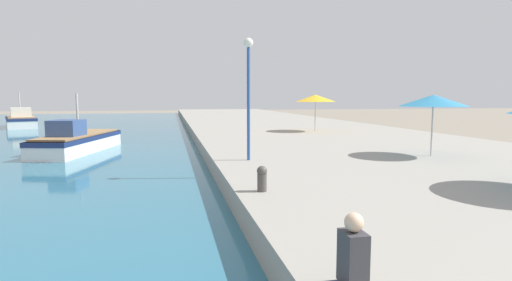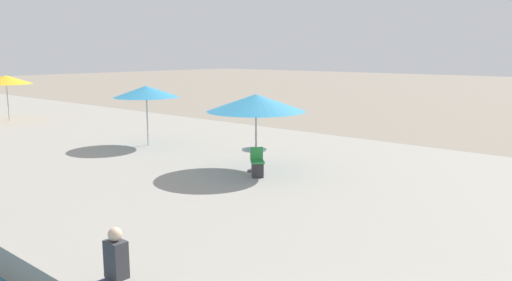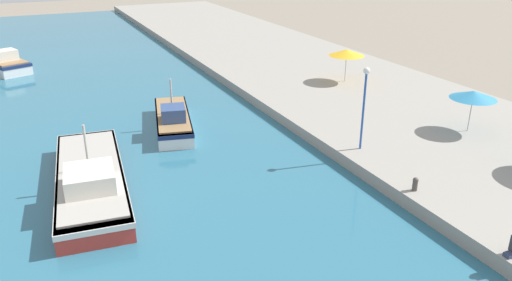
{
  "view_description": "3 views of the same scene",
  "coord_description": "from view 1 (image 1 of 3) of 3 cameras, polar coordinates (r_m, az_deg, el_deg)",
  "views": [
    {
      "loc": [
        -1.54,
        1.12,
        3.09
      ],
      "look_at": [
        1.5,
        15.31,
        1.52
      ],
      "focal_mm": 28.0,
      "sensor_mm": 36.0,
      "label": 1
    },
    {
      "loc": [
        -3.82,
        -1.46,
        4.55
      ],
      "look_at": [
        8.29,
        8.96,
        1.72
      ],
      "focal_mm": 35.0,
      "sensor_mm": 36.0,
      "label": 2
    },
    {
      "loc": [
        -14.55,
        -4.56,
        11.61
      ],
      "look_at": [
        -4.0,
        18.0,
        1.32
      ],
      "focal_mm": 35.0,
      "sensor_mm": 36.0,
      "label": 3
    }
  ],
  "objects": [
    {
      "name": "quay_promenade",
      "position": [
        37.23,
        2.79,
        1.96
      ],
      "size": [
        16.0,
        90.0,
        0.72
      ],
      "color": "gray",
      "rests_on": "ground_plane"
    },
    {
      "name": "fishing_boat_mid",
      "position": [
        24.43,
        -24.12,
        -0.01
      ],
      "size": [
        3.75,
        7.75,
        3.27
      ],
      "rotation": [
        0.0,
        0.0,
        -0.23
      ],
      "color": "white",
      "rests_on": "water_basin"
    },
    {
      "name": "fishing_boat_far",
      "position": [
        47.56,
        -30.57,
        2.5
      ],
      "size": [
        5.03,
        7.81,
        3.59
      ],
      "rotation": [
        0.0,
        0.0,
        0.36
      ],
      "color": "white",
      "rests_on": "water_basin"
    },
    {
      "name": "cafe_umbrella_white",
      "position": [
        17.58,
        24.0,
        5.23
      ],
      "size": [
        2.68,
        2.68,
        2.48
      ],
      "color": "#B7B7B7",
      "rests_on": "quay_promenade"
    },
    {
      "name": "cafe_umbrella_striped",
      "position": [
        28.34,
        8.49,
        5.99
      ],
      "size": [
        2.8,
        2.8,
        2.56
      ],
      "color": "#B7B7B7",
      "rests_on": "quay_promenade"
    },
    {
      "name": "person_at_quay",
      "position": [
        5.04,
        13.2,
        -16.33
      ],
      "size": [
        0.56,
        0.36,
        1.03
      ],
      "color": "#333D5B",
      "rests_on": "quay_promenade"
    },
    {
      "name": "mooring_bollard",
      "position": [
        10.12,
        0.86,
        -5.35
      ],
      "size": [
        0.26,
        0.26,
        0.65
      ],
      "color": "#4C4742",
      "rests_on": "quay_promenade"
    },
    {
      "name": "lamppost",
      "position": [
        15.03,
        -1.08,
        8.93
      ],
      "size": [
        0.36,
        0.36,
        4.56
      ],
      "color": "#28519E",
      "rests_on": "quay_promenade"
    }
  ]
}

